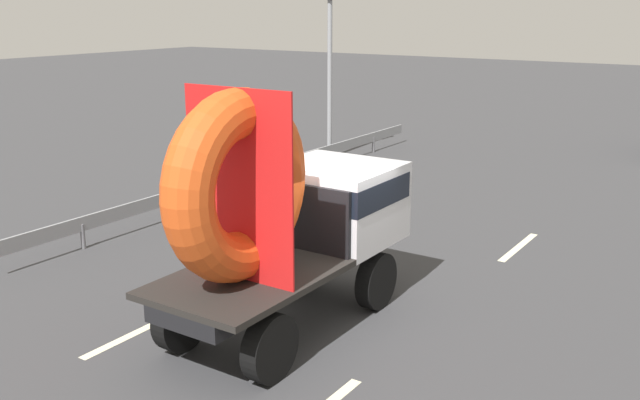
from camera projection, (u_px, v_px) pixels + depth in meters
ground_plane at (320, 317)px, 12.03m from camera, size 120.00×120.00×0.00m
flatbed_truck at (291, 212)px, 11.32m from camera, size 2.02×4.90×4.00m
traffic_light at (330, 39)px, 23.64m from camera, size 0.42×0.36×6.19m
guardrail at (264, 170)px, 20.40m from camera, size 0.10×16.95×0.71m
lane_dash_left_near at (136, 332)px, 11.44m from camera, size 0.16×2.14×0.01m
lane_dash_left_far at (360, 224)px, 17.12m from camera, size 0.16×2.33×0.01m
lane_dash_right_far at (519, 247)px, 15.51m from camera, size 0.16×2.19×0.01m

